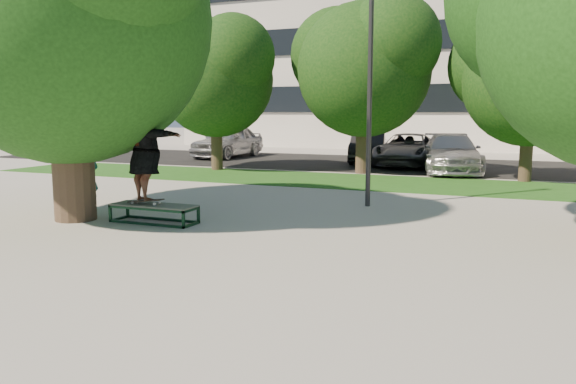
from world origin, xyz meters
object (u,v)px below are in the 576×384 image
at_px(lamppost, 370,72).
at_px(car_grey, 408,150).
at_px(grind_box, 154,213).
at_px(bystander, 88,176).
at_px(tree_left, 64,1).
at_px(car_dark, 368,148).
at_px(car_silver_a, 228,141).
at_px(car_silver_b, 451,153).

height_order(lamppost, car_grey, lamppost).
bearing_deg(lamppost, grind_box, -133.85).
relative_size(grind_box, bystander, 1.19).
bearing_deg(car_grey, tree_left, -107.19).
height_order(grind_box, car_dark, car_dark).
height_order(lamppost, car_silver_a, lamppost).
distance_m(tree_left, car_grey, 15.43).
height_order(tree_left, lamppost, tree_left).
bearing_deg(car_silver_a, car_dark, -0.16).
xyz_separation_m(lamppost, car_silver_b, (0.94, 8.64, -2.45)).
height_order(grind_box, bystander, bystander).
bearing_deg(grind_box, car_silver_a, 113.23).
xyz_separation_m(car_dark, car_grey, (1.88, -0.75, -0.00)).
distance_m(tree_left, bystander, 3.87).
distance_m(lamppost, car_grey, 10.77).
bearing_deg(car_dark, grind_box, -103.70).
xyz_separation_m(lamppost, car_grey, (-0.99, 10.43, -2.48)).
relative_size(lamppost, car_dark, 1.49).
bearing_deg(car_grey, lamppost, -85.06).
height_order(lamppost, grind_box, lamppost).
bearing_deg(car_silver_a, grind_box, -64.38).
xyz_separation_m(car_silver_a, car_grey, (9.01, -1.07, -0.13)).
bearing_deg(bystander, car_silver_b, 55.21).
height_order(car_dark, car_grey, car_dark).
relative_size(car_dark, car_grey, 0.85).
relative_size(tree_left, lamppost, 1.16).
xyz_separation_m(bystander, car_grey, (4.91, 13.24, -0.09)).
height_order(car_dark, car_silver_b, car_silver_b).
height_order(tree_left, car_silver_a, tree_left).
xyz_separation_m(car_grey, car_silver_b, (1.93, -1.79, 0.04)).
bearing_deg(car_silver_b, grind_box, -121.78).
height_order(bystander, car_grey, bystander).
bearing_deg(car_grey, bystander, -110.83).
distance_m(bystander, car_grey, 14.12).
distance_m(bystander, car_dark, 14.32).
relative_size(lamppost, car_silver_b, 1.26).
bearing_deg(grind_box, car_silver_b, 70.12).
bearing_deg(car_silver_a, tree_left, -70.62).
bearing_deg(bystander, car_grey, 65.71).
bearing_deg(car_grey, car_dark, 157.62).
xyz_separation_m(lamppost, grind_box, (-3.50, -3.64, -2.96)).
height_order(car_grey, car_silver_b, car_silver_b).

